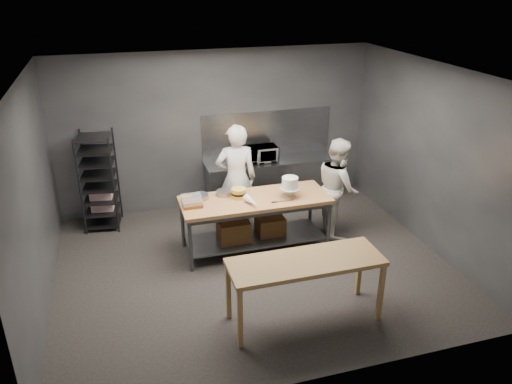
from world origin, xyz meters
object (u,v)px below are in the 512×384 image
microwave (263,154)px  layer_cake (239,193)px  chef_behind (236,179)px  chef_right (338,187)px  frosted_cake_stand (290,184)px  speed_rack (99,182)px  near_counter (306,266)px  work_table (253,217)px

microwave → layer_cake: 1.80m
chef_behind → chef_right: bearing=165.8°
chef_right → frosted_cake_stand: bearing=111.5°
chef_right → frosted_cake_stand: chef_right is taller
chef_right → speed_rack: bearing=77.4°
microwave → frosted_cake_stand: frosted_cake_stand is taller
speed_rack → microwave: size_ratio=3.23×
microwave → near_counter: bearing=-98.6°
speed_rack → frosted_cake_stand: bearing=-29.7°
near_counter → microwave: (0.55, 3.62, 0.24)m
speed_rack → layer_cake: 2.62m
microwave → frosted_cake_stand: bearing=-93.0°
layer_cake → near_counter: bearing=-80.5°
chef_behind → microwave: 1.17m
near_counter → frosted_cake_stand: bearing=76.2°
near_counter → layer_cake: bearing=99.5°
microwave → layer_cake: bearing=-119.7°
layer_cake → microwave: bearing=60.3°
near_counter → layer_cake: layer_cake is taller
work_table → frosted_cake_stand: 0.82m
speed_rack → microwave: bearing=1.5°
work_table → microwave: microwave is taller
chef_behind → layer_cake: chef_behind is taller
chef_behind → microwave: bearing=-123.2°
chef_behind → frosted_cake_stand: (0.66, -0.87, 0.17)m
near_counter → microwave: microwave is taller
work_table → speed_rack: (-2.37, 1.56, 0.28)m
chef_right → near_counter: bearing=153.4°
work_table → layer_cake: bearing=157.9°
speed_rack → chef_behind: 2.43m
chef_behind → work_table: bearing=103.1°
microwave → chef_right: bearing=-60.2°
work_table → microwave: size_ratio=4.43×
speed_rack → layer_cake: speed_rack is taller
speed_rack → microwave: (3.04, 0.08, 0.19)m
chef_right → frosted_cake_stand: size_ratio=5.11×
frosted_cake_stand → chef_right: bearing=13.8°
speed_rack → chef_right: bearing=-20.3°
microwave → work_table: bearing=-112.4°
work_table → frosted_cake_stand: size_ratio=7.05×
chef_behind → layer_cake: bearing=85.9°
near_counter → layer_cake: size_ratio=8.35×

